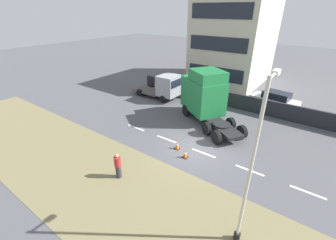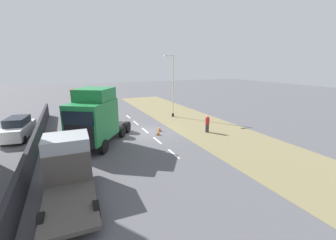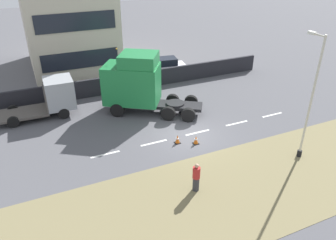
# 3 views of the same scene
# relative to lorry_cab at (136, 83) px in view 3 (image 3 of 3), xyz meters

# --- Properties ---
(ground_plane) EXTENTS (120.00, 120.00, 0.00)m
(ground_plane) POSITION_rel_lorry_cab_xyz_m (-4.85, -1.92, -2.28)
(ground_plane) COLOR #515156
(ground_plane) RESTS_ON ground
(grass_verge) EXTENTS (7.00, 44.00, 0.01)m
(grass_verge) POSITION_rel_lorry_cab_xyz_m (-10.85, -1.92, -2.27)
(grass_verge) COLOR olive
(grass_verge) RESTS_ON ground
(lane_markings) EXTENTS (0.16, 14.60, 0.00)m
(lane_markings) POSITION_rel_lorry_cab_xyz_m (-4.85, -2.62, -2.28)
(lane_markings) COLOR white
(lane_markings) RESTS_ON ground
(boundary_wall) EXTENTS (0.25, 24.00, 1.51)m
(boundary_wall) POSITION_rel_lorry_cab_xyz_m (4.15, -1.92, -1.52)
(boundary_wall) COLOR #232328
(boundary_wall) RESTS_ON ground
(building_block) EXTENTS (10.99, 8.00, 12.44)m
(building_block) POSITION_rel_lorry_cab_xyz_m (13.02, 2.57, 3.40)
(building_block) COLOR beige
(building_block) RESTS_ON ground
(lorry_cab) EXTENTS (5.86, 7.12, 4.67)m
(lorry_cab) POSITION_rel_lorry_cab_xyz_m (0.00, 0.00, 0.00)
(lorry_cab) COLOR black
(lorry_cab) RESTS_ON ground
(flatbed_truck) EXTENTS (2.37, 5.78, 2.73)m
(flatbed_truck) POSITION_rel_lorry_cab_xyz_m (2.04, 5.74, -0.84)
(flatbed_truck) COLOR #999EA3
(flatbed_truck) RESTS_ON ground
(parked_car) EXTENTS (2.37, 4.59, 1.89)m
(parked_car) POSITION_rel_lorry_cab_xyz_m (5.85, -4.70, -1.35)
(parked_car) COLOR silver
(parked_car) RESTS_ON ground
(lamp_post) EXTENTS (1.26, 0.28, 7.30)m
(lamp_post) POSITION_rel_lorry_cab_xyz_m (-9.76, -6.83, 1.18)
(lamp_post) COLOR black
(lamp_post) RESTS_ON ground
(pedestrian) EXTENTS (0.39, 0.39, 1.64)m
(pedestrian) POSITION_rel_lorry_cab_xyz_m (-10.01, 0.34, -1.48)
(pedestrian) COLOR #333338
(pedestrian) RESTS_ON ground
(traffic_cone_lead) EXTENTS (0.36, 0.36, 0.58)m
(traffic_cone_lead) POSITION_rel_lorry_cab_xyz_m (-5.48, -0.80, -1.99)
(traffic_cone_lead) COLOR black
(traffic_cone_lead) RESTS_ON ground
(traffic_cone_trailing) EXTENTS (0.36, 0.36, 0.58)m
(traffic_cone_trailing) POSITION_rel_lorry_cab_xyz_m (-6.04, -1.83, -1.99)
(traffic_cone_trailing) COLOR black
(traffic_cone_trailing) RESTS_ON ground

